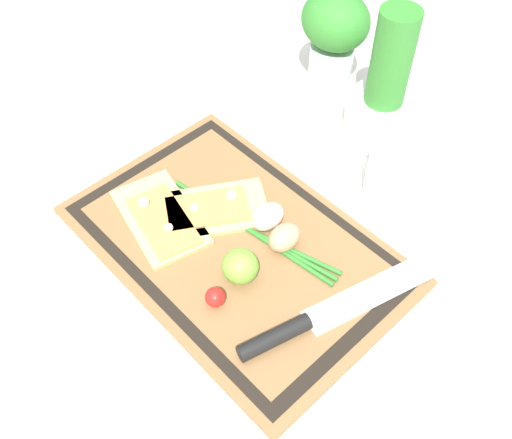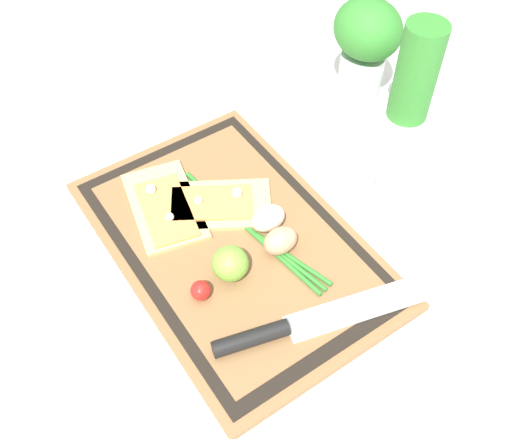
{
  "view_description": "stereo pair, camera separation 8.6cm",
  "coord_description": "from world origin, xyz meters",
  "px_view_note": "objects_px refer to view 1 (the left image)",
  "views": [
    {
      "loc": [
        0.4,
        -0.34,
        0.7
      ],
      "look_at": [
        0.0,
        0.04,
        0.03
      ],
      "focal_mm": 42.0,
      "sensor_mm": 36.0,
      "label": 1
    },
    {
      "loc": [
        0.45,
        -0.27,
        0.7
      ],
      "look_at": [
        0.0,
        0.04,
        0.03
      ],
      "focal_mm": 42.0,
      "sensor_mm": 36.0,
      "label": 2
    }
  ],
  "objects_px": {
    "sauce_jar": "(389,177)",
    "lime": "(240,266)",
    "herb_pot": "(384,97)",
    "pizza_slice_far": "(214,209)",
    "herb_glass": "(334,36)",
    "cherry_tomato_red": "(215,297)",
    "egg_brown": "(284,237)",
    "egg_pink": "(268,217)",
    "knife": "(309,322)",
    "pizza_slice_near": "(160,218)"
  },
  "relations": [
    {
      "from": "sauce_jar",
      "to": "lime",
      "type": "bearing_deg",
      "value": -97.3
    },
    {
      "from": "herb_pot",
      "to": "pizza_slice_far",
      "type": "bearing_deg",
      "value": -98.71
    },
    {
      "from": "pizza_slice_far",
      "to": "herb_glass",
      "type": "xyz_separation_m",
      "value": [
        -0.09,
        0.35,
        0.1
      ]
    },
    {
      "from": "lime",
      "to": "cherry_tomato_red",
      "type": "bearing_deg",
      "value": -81.64
    },
    {
      "from": "egg_brown",
      "to": "lime",
      "type": "distance_m",
      "value": 0.08
    },
    {
      "from": "egg_brown",
      "to": "sauce_jar",
      "type": "xyz_separation_m",
      "value": [
        0.03,
        0.19,
        0.01
      ]
    },
    {
      "from": "pizza_slice_far",
      "to": "egg_pink",
      "type": "height_order",
      "value": "egg_pink"
    },
    {
      "from": "cherry_tomato_red",
      "to": "egg_brown",
      "type": "bearing_deg",
      "value": 92.07
    },
    {
      "from": "knife",
      "to": "herb_glass",
      "type": "distance_m",
      "value": 0.51
    },
    {
      "from": "lime",
      "to": "herb_pot",
      "type": "relative_size",
      "value": 0.22
    },
    {
      "from": "knife",
      "to": "cherry_tomato_red",
      "type": "distance_m",
      "value": 0.13
    },
    {
      "from": "pizza_slice_near",
      "to": "pizza_slice_far",
      "type": "height_order",
      "value": "same"
    },
    {
      "from": "egg_brown",
      "to": "egg_pink",
      "type": "height_order",
      "value": "same"
    },
    {
      "from": "cherry_tomato_red",
      "to": "herb_glass",
      "type": "distance_m",
      "value": 0.5
    },
    {
      "from": "herb_glass",
      "to": "pizza_slice_far",
      "type": "bearing_deg",
      "value": -76.07
    },
    {
      "from": "egg_brown",
      "to": "lime",
      "type": "relative_size",
      "value": 1.03
    },
    {
      "from": "knife",
      "to": "egg_brown",
      "type": "distance_m",
      "value": 0.13
    },
    {
      "from": "cherry_tomato_red",
      "to": "herb_pot",
      "type": "height_order",
      "value": "herb_pot"
    },
    {
      "from": "knife",
      "to": "egg_brown",
      "type": "height_order",
      "value": "egg_brown"
    },
    {
      "from": "pizza_slice_near",
      "to": "egg_pink",
      "type": "bearing_deg",
      "value": 43.33
    },
    {
      "from": "lime",
      "to": "pizza_slice_far",
      "type": "bearing_deg",
      "value": 156.22
    },
    {
      "from": "pizza_slice_far",
      "to": "herb_glass",
      "type": "bearing_deg",
      "value": 103.93
    },
    {
      "from": "egg_brown",
      "to": "egg_pink",
      "type": "bearing_deg",
      "value": 167.95
    },
    {
      "from": "cherry_tomato_red",
      "to": "knife",
      "type": "bearing_deg",
      "value": 31.4
    },
    {
      "from": "herb_pot",
      "to": "egg_pink",
      "type": "bearing_deg",
      "value": -84.97
    },
    {
      "from": "egg_pink",
      "to": "knife",
      "type": "bearing_deg",
      "value": -26.26
    },
    {
      "from": "knife",
      "to": "herb_glass",
      "type": "bearing_deg",
      "value": 129.44
    },
    {
      "from": "egg_brown",
      "to": "lime",
      "type": "height_order",
      "value": "lime"
    },
    {
      "from": "knife",
      "to": "cherry_tomato_red",
      "type": "xyz_separation_m",
      "value": [
        -0.11,
        -0.07,
        0.01
      ]
    },
    {
      "from": "knife",
      "to": "herb_glass",
      "type": "xyz_separation_m",
      "value": [
        -0.32,
        0.38,
        0.09
      ]
    },
    {
      "from": "lime",
      "to": "sauce_jar",
      "type": "xyz_separation_m",
      "value": [
        0.03,
        0.27,
        0.0
      ]
    },
    {
      "from": "knife",
      "to": "lime",
      "type": "distance_m",
      "value": 0.12
    },
    {
      "from": "pizza_slice_far",
      "to": "egg_pink",
      "type": "xyz_separation_m",
      "value": [
        0.07,
        0.04,
        0.01
      ]
    },
    {
      "from": "pizza_slice_far",
      "to": "lime",
      "type": "height_order",
      "value": "lime"
    },
    {
      "from": "herb_glass",
      "to": "sauce_jar",
      "type": "bearing_deg",
      "value": -27.99
    },
    {
      "from": "pizza_slice_far",
      "to": "sauce_jar",
      "type": "relative_size",
      "value": 1.83
    },
    {
      "from": "pizza_slice_near",
      "to": "herb_glass",
      "type": "distance_m",
      "value": 0.43
    },
    {
      "from": "pizza_slice_near",
      "to": "cherry_tomato_red",
      "type": "distance_m",
      "value": 0.17
    },
    {
      "from": "egg_pink",
      "to": "egg_brown",
      "type": "bearing_deg",
      "value": -12.05
    },
    {
      "from": "egg_brown",
      "to": "sauce_jar",
      "type": "relative_size",
      "value": 0.53
    },
    {
      "from": "knife",
      "to": "egg_brown",
      "type": "xyz_separation_m",
      "value": [
        -0.11,
        0.07,
        0.01
      ]
    },
    {
      "from": "pizza_slice_far",
      "to": "knife",
      "type": "relative_size",
      "value": 0.6
    },
    {
      "from": "cherry_tomato_red",
      "to": "sauce_jar",
      "type": "xyz_separation_m",
      "value": [
        0.03,
        0.32,
        0.01
      ]
    },
    {
      "from": "lime",
      "to": "sauce_jar",
      "type": "height_order",
      "value": "sauce_jar"
    },
    {
      "from": "herb_pot",
      "to": "sauce_jar",
      "type": "height_order",
      "value": "herb_pot"
    },
    {
      "from": "knife",
      "to": "lime",
      "type": "relative_size",
      "value": 5.94
    },
    {
      "from": "egg_pink",
      "to": "pizza_slice_near",
      "type": "bearing_deg",
      "value": -136.67
    },
    {
      "from": "egg_brown",
      "to": "sauce_jar",
      "type": "height_order",
      "value": "sauce_jar"
    },
    {
      "from": "pizza_slice_far",
      "to": "sauce_jar",
      "type": "height_order",
      "value": "sauce_jar"
    },
    {
      "from": "pizza_slice_far",
      "to": "herb_glass",
      "type": "distance_m",
      "value": 0.37
    }
  ]
}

